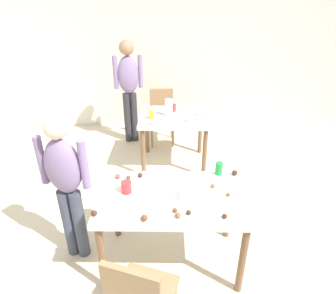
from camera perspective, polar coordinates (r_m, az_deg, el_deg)
The scene contains 32 objects.
ground_plane at distance 3.05m, azimuth -1.23°, elevation -20.49°, with size 6.40×6.40×0.00m, color beige.
wall_back at distance 5.31m, azimuth -0.21°, elevation 17.37°, with size 6.40×0.10×2.60m, color beige.
dining_table_near at distance 2.59m, azimuth 0.84°, elevation -11.10°, with size 1.25×0.76×0.75m.
dining_table_far at distance 4.13m, azimuth 1.13°, elevation 4.50°, with size 0.94×0.80×0.75m.
chair_far_table at distance 4.88m, azimuth -1.20°, elevation 6.56°, with size 0.43×0.43×0.87m.
person_girl_near at distance 2.67m, azimuth -19.04°, elevation -5.90°, with size 0.46×0.26×1.44m.
person_adult_far at distance 4.76m, azimuth -7.55°, elevation 12.04°, with size 0.45×0.26×1.63m.
mixing_bowl at distance 2.49m, azimuth 4.26°, elevation -9.01°, with size 0.19×0.19×0.06m, color white.
soda_can at distance 2.80m, azimuth 9.73°, elevation -4.08°, with size 0.07×0.07×0.12m, color #198438.
fork_near at distance 2.48m, azimuth -3.94°, elevation -10.06°, with size 0.17×0.02×0.01m, color silver.
cup_near_0 at distance 2.56m, azimuth -7.99°, elevation -7.63°, with size 0.09×0.09×0.10m, color red.
cake_ball_0 at distance 2.35m, azimuth 1.36°, elevation -12.03°, with size 0.04×0.04×0.04m, color brown.
cake_ball_1 at distance 2.63m, azimuth 8.63°, elevation -7.38°, with size 0.04×0.04×0.04m, color brown.
cake_ball_2 at distance 2.38m, azimuth -13.99°, elevation -12.22°, with size 0.05×0.05×0.05m, color #3D2319.
cake_ball_3 at distance 2.28m, azimuth -4.56°, elevation -13.40°, with size 0.05×0.05×0.05m, color brown.
cake_ball_4 at distance 2.76m, azimuth -9.57°, elevation -5.53°, with size 0.05×0.05×0.05m, color brown.
cake_ball_5 at distance 2.66m, azimuth -7.54°, elevation -6.88°, with size 0.04×0.04×0.04m, color #3D2319.
cake_ball_6 at distance 2.75m, azimuth -5.34°, elevation -5.39°, with size 0.04×0.04×0.04m, color #3D2319.
cake_ball_7 at distance 2.30m, azimuth 1.93°, elevation -12.96°, with size 0.05×0.05×0.05m, color brown.
cake_ball_8 at distance 2.33m, azimuth 3.98°, elevation -12.42°, with size 0.04×0.04×0.04m, color #3D2319.
cake_ball_9 at distance 2.83m, azimuth 12.69°, elevation -4.86°, with size 0.05×0.05×0.05m, color #3D2319.
cake_ball_10 at distance 2.74m, azimuth -7.57°, elevation -5.80°, with size 0.04×0.04×0.04m, color brown.
cake_ball_11 at distance 2.34m, azimuth 10.82°, elevation -12.90°, with size 0.04×0.04×0.04m, color #3D2319.
cake_ball_12 at distance 2.56m, azimuth 11.52°, elevation -8.88°, with size 0.04×0.04×0.04m, color brown.
pitcher_far at distance 4.05m, azimuth 0.13°, elevation 7.56°, with size 0.10×0.10×0.23m, color white.
cup_far_0 at distance 3.97m, azimuth -3.27°, elevation 6.23°, with size 0.07×0.07×0.12m, color yellow.
cup_far_1 at distance 3.87m, azimuth 4.29°, elevation 5.37°, with size 0.09×0.09×0.09m, color white.
cup_far_2 at distance 4.23m, azimuth 0.98°, elevation 7.52°, with size 0.09×0.09×0.10m, color red.
donut_far_0 at distance 4.34m, azimuth -3.57°, elevation 7.55°, with size 0.11×0.11×0.03m, color pink.
donut_far_1 at distance 4.13m, azimuth 6.06°, elevation 6.35°, with size 0.11×0.11×0.03m, color pink.
donut_far_2 at distance 3.83m, azimuth -2.89°, elevation 4.70°, with size 0.11×0.11×0.03m, color pink.
donut_far_3 at distance 3.96m, azimuth 1.11°, elevation 5.52°, with size 0.11×0.11×0.03m, color white.
Camera 1 is at (0.09, -2.02, 2.28)m, focal length 31.77 mm.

